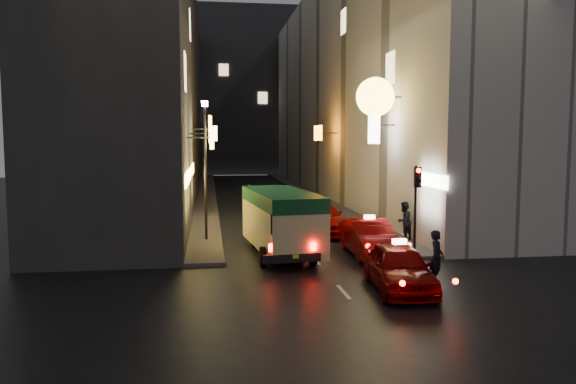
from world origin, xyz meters
name	(u,v)px	position (x,y,z in m)	size (l,w,h in m)	color
ground	(384,338)	(0.00, 0.00, 0.00)	(120.00, 120.00, 0.00)	black
building_left	(158,85)	(-8.00, 33.99, 9.00)	(7.40, 52.00, 18.00)	#383633
building_right	(353,87)	(8.00, 33.99, 9.00)	(8.17, 52.11, 18.00)	#B9B4AA
building_far	(237,93)	(0.00, 66.00, 11.00)	(30.00, 10.00, 22.00)	#2F2F34
sidewalk_left	(207,195)	(-4.25, 34.00, 0.07)	(1.50, 52.00, 0.15)	#474442
sidewalk_right	(308,194)	(4.25, 34.00, 0.07)	(1.50, 52.00, 0.15)	#474442
minibus	(281,215)	(-1.20, 9.64, 1.64)	(2.77, 6.25, 2.60)	#CEC880
taxi_near	(399,263)	(1.75, 4.00, 0.84)	(2.64, 5.46, 1.85)	#790100
taxi_second	(369,234)	(2.30, 9.13, 0.87)	(2.29, 5.46, 1.90)	#790100
taxi_third	(318,215)	(1.31, 14.80, 0.90)	(3.19, 5.94, 1.96)	#790100
taxi_far	(301,204)	(1.31, 20.01, 0.85)	(2.52, 5.47, 1.87)	#790100
pedestrian_crossing	(437,254)	(3.20, 4.54, 1.00)	(0.66, 0.42, 1.99)	black
pedestrian_sidewalk	(404,218)	(4.58, 11.48, 1.14)	(0.74, 0.46, 1.97)	black
traffic_light	(417,190)	(4.00, 8.47, 2.69)	(0.26, 0.43, 3.50)	black
lamp_post	(205,160)	(-4.20, 13.00, 3.72)	(0.28, 0.28, 6.22)	black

